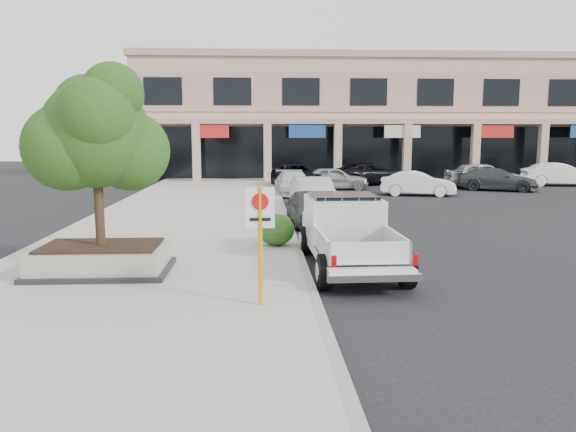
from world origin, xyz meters
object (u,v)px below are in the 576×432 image
object	(u,v)px
curb_car_c	(293,183)
planter_tree	(103,135)
lot_car_d	(371,174)
lot_car_b	(418,184)
pickup_truck	(350,234)
lot_car_e	(483,175)
lot_car_c	(497,179)
lot_car_f	(559,174)
planter	(102,259)
no_parking_sign	(260,229)
curb_car_a	(311,207)
lot_car_a	(334,178)
curb_car_b	(313,194)
curb_car_d	(296,177)

from	to	relation	value
curb_car_c	planter_tree	bearing A→B (deg)	-110.63
lot_car_d	lot_car_b	bearing A→B (deg)	172.76
pickup_truck	lot_car_e	xyz separation A→B (m)	(12.08, 21.29, -0.10)
lot_car_c	lot_car_e	xyz separation A→B (m)	(-0.17, 1.87, 0.14)
planter_tree	pickup_truck	bearing A→B (deg)	5.00
lot_car_b	lot_car_c	xyz separation A→B (m)	(5.66, 2.55, 0.00)
curb_car_c	lot_car_f	xyz separation A→B (m)	(17.96, 4.50, 0.10)
planter	pickup_truck	xyz separation A→B (m)	(6.08, 0.67, 0.44)
no_parking_sign	curb_car_a	world-z (taller)	no_parking_sign
lot_car_a	lot_car_d	bearing A→B (deg)	-42.26
curb_car_a	planter_tree	bearing A→B (deg)	-130.09
lot_car_d	curb_car_b	bearing A→B (deg)	140.02
lot_car_e	lot_car_c	bearing A→B (deg)	-173.17
curb_car_a	lot_car_e	world-z (taller)	lot_car_e
lot_car_d	lot_car_c	bearing A→B (deg)	-139.72
planter	lot_car_c	world-z (taller)	lot_car_c
lot_car_a	pickup_truck	bearing A→B (deg)	171.86
curb_car_d	curb_car_b	bearing A→B (deg)	-95.50
curb_car_c	curb_car_d	bearing A→B (deg)	80.14
curb_car_c	curb_car_a	bearing A→B (deg)	-93.59
curb_car_a	lot_car_f	distance (m)	23.49
curb_car_b	curb_car_d	size ratio (longest dim) A/B	0.80
lot_car_d	lot_car_e	xyz separation A→B (m)	(6.77, -2.46, 0.07)
planter	curb_car_c	world-z (taller)	curb_car_c
lot_car_e	lot_car_b	bearing A→B (deg)	130.52
curb_car_b	curb_car_d	world-z (taller)	curb_car_d
planter	lot_car_b	bearing A→B (deg)	54.17
curb_car_a	lot_car_a	bearing A→B (deg)	74.73
pickup_truck	lot_car_c	distance (m)	22.97
planter	lot_car_c	distance (m)	27.20
curb_car_a	lot_car_b	size ratio (longest dim) A/B	0.95
planter_tree	lot_car_e	size ratio (longest dim) A/B	0.84
curb_car_a	lot_car_b	distance (m)	12.00
planter_tree	lot_car_c	distance (m)	27.14
curb_car_b	lot_car_f	world-z (taller)	lot_car_f
lot_car_a	curb_car_b	bearing A→B (deg)	165.01
curb_car_b	lot_car_c	xyz separation A→B (m)	(12.09, 8.30, -0.06)
lot_car_f	planter	bearing A→B (deg)	143.32
planter	lot_car_b	xyz separation A→B (m)	(12.67, 17.55, 0.20)
pickup_truck	lot_car_b	bearing A→B (deg)	67.24
planter	no_parking_sign	distance (m)	4.84
lot_car_c	planter	bearing A→B (deg)	162.45
planter	lot_car_d	bearing A→B (deg)	64.99
pickup_truck	curb_car_a	world-z (taller)	pickup_truck
curb_car_a	planter	bearing A→B (deg)	-130.19
lot_car_a	lot_car_d	xyz separation A→B (m)	(2.97, 3.44, 0.03)
lot_car_b	lot_car_c	world-z (taller)	lot_car_c
lot_car_b	curb_car_b	bearing A→B (deg)	145.43
planter_tree	no_parking_sign	size ratio (longest dim) A/B	1.74
planter_tree	lot_car_a	distance (m)	22.58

